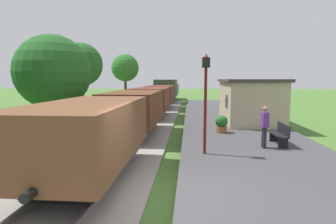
{
  "coord_description": "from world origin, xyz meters",
  "views": [
    {
      "loc": [
        0.5,
        -6.31,
        3.04
      ],
      "look_at": [
        -0.68,
        8.67,
        1.2
      ],
      "focal_mm": 28.82,
      "sensor_mm": 36.0,
      "label": 1
    }
  ],
  "objects_px": {
    "bench_near_hut": "(280,134)",
    "potted_planter": "(221,124)",
    "lamp_post_near": "(206,86)",
    "tree_trackside_far": "(53,72)",
    "freight_train": "(157,97)",
    "tree_field_distant": "(125,68)",
    "station_hut": "(249,101)",
    "person_waiting": "(265,125)",
    "tree_field_left": "(81,65)"
  },
  "relations": [
    {
      "from": "potted_planter",
      "to": "tree_field_left",
      "type": "distance_m",
      "value": 13.24
    },
    {
      "from": "tree_field_left",
      "to": "station_hut",
      "type": "bearing_deg",
      "value": -15.82
    },
    {
      "from": "freight_train",
      "to": "tree_field_distant",
      "type": "distance_m",
      "value": 6.69
    },
    {
      "from": "tree_trackside_far",
      "to": "bench_near_hut",
      "type": "bearing_deg",
      "value": -9.23
    },
    {
      "from": "bench_near_hut",
      "to": "tree_trackside_far",
      "type": "bearing_deg",
      "value": 170.77
    },
    {
      "from": "bench_near_hut",
      "to": "potted_planter",
      "type": "bearing_deg",
      "value": 131.38
    },
    {
      "from": "person_waiting",
      "to": "tree_field_left",
      "type": "xyz_separation_m",
      "value": [
        -11.81,
        10.41,
        3.01
      ]
    },
    {
      "from": "bench_near_hut",
      "to": "person_waiting",
      "type": "relative_size",
      "value": 0.88
    },
    {
      "from": "tree_field_left",
      "to": "bench_near_hut",
      "type": "bearing_deg",
      "value": -37.89
    },
    {
      "from": "potted_planter",
      "to": "tree_field_distant",
      "type": "xyz_separation_m",
      "value": [
        -8.61,
        14.85,
        3.51
      ]
    },
    {
      "from": "station_hut",
      "to": "tree_trackside_far",
      "type": "distance_m",
      "value": 11.85
    },
    {
      "from": "potted_planter",
      "to": "tree_trackside_far",
      "type": "relative_size",
      "value": 0.17
    },
    {
      "from": "bench_near_hut",
      "to": "potted_planter",
      "type": "xyz_separation_m",
      "value": [
        -2.18,
        2.48,
        0.0
      ]
    },
    {
      "from": "lamp_post_near",
      "to": "potted_planter",
      "type": "bearing_deg",
      "value": 75.05
    },
    {
      "from": "tree_field_distant",
      "to": "tree_field_left",
      "type": "bearing_deg",
      "value": -103.78
    },
    {
      "from": "freight_train",
      "to": "tree_field_distant",
      "type": "bearing_deg",
      "value": 131.3
    },
    {
      "from": "lamp_post_near",
      "to": "tree_trackside_far",
      "type": "xyz_separation_m",
      "value": [
        -7.52,
        3.41,
        0.57
      ]
    },
    {
      "from": "bench_near_hut",
      "to": "potted_planter",
      "type": "distance_m",
      "value": 3.3
    },
    {
      "from": "station_hut",
      "to": "person_waiting",
      "type": "relative_size",
      "value": 3.39
    },
    {
      "from": "freight_train",
      "to": "tree_field_left",
      "type": "bearing_deg",
      "value": -153.44
    },
    {
      "from": "station_hut",
      "to": "person_waiting",
      "type": "xyz_separation_m",
      "value": [
        -0.85,
        -6.82,
        -0.47
      ]
    },
    {
      "from": "freight_train",
      "to": "tree_trackside_far",
      "type": "bearing_deg",
      "value": -110.1
    },
    {
      "from": "tree_field_left",
      "to": "freight_train",
      "type": "bearing_deg",
      "value": 26.56
    },
    {
      "from": "potted_planter",
      "to": "freight_train",
      "type": "bearing_deg",
      "value": 114.09
    },
    {
      "from": "station_hut",
      "to": "freight_train",
      "type": "bearing_deg",
      "value": 136.24
    },
    {
      "from": "potted_planter",
      "to": "tree_field_left",
      "type": "xyz_separation_m",
      "value": [
        -10.45,
        7.35,
        3.47
      ]
    },
    {
      "from": "bench_near_hut",
      "to": "person_waiting",
      "type": "height_order",
      "value": "person_waiting"
    },
    {
      "from": "person_waiting",
      "to": "tree_field_distant",
      "type": "height_order",
      "value": "tree_field_distant"
    },
    {
      "from": "lamp_post_near",
      "to": "tree_trackside_far",
      "type": "height_order",
      "value": "tree_trackside_far"
    },
    {
      "from": "tree_field_left",
      "to": "tree_trackside_far",
      "type": "bearing_deg",
      "value": -77.25
    },
    {
      "from": "freight_train",
      "to": "potted_planter",
      "type": "relative_size",
      "value": 42.79
    },
    {
      "from": "station_hut",
      "to": "tree_field_distant",
      "type": "bearing_deg",
      "value": 134.3
    },
    {
      "from": "lamp_post_near",
      "to": "tree_field_left",
      "type": "height_order",
      "value": "tree_field_left"
    },
    {
      "from": "person_waiting",
      "to": "lamp_post_near",
      "type": "xyz_separation_m",
      "value": [
        -2.46,
        -1.07,
        1.62
      ]
    },
    {
      "from": "freight_train",
      "to": "tree_trackside_far",
      "type": "height_order",
      "value": "tree_trackside_far"
    },
    {
      "from": "person_waiting",
      "to": "tree_trackside_far",
      "type": "relative_size",
      "value": 0.32
    },
    {
      "from": "person_waiting",
      "to": "lamp_post_near",
      "type": "height_order",
      "value": "lamp_post_near"
    },
    {
      "from": "freight_train",
      "to": "station_hut",
      "type": "relative_size",
      "value": 6.76
    },
    {
      "from": "freight_train",
      "to": "lamp_post_near",
      "type": "height_order",
      "value": "lamp_post_near"
    },
    {
      "from": "bench_near_hut",
      "to": "lamp_post_near",
      "type": "relative_size",
      "value": 0.41
    },
    {
      "from": "freight_train",
      "to": "station_hut",
      "type": "bearing_deg",
      "value": -43.76
    },
    {
      "from": "bench_near_hut",
      "to": "lamp_post_near",
      "type": "xyz_separation_m",
      "value": [
        -3.29,
        -1.65,
        2.08
      ]
    },
    {
      "from": "lamp_post_near",
      "to": "bench_near_hut",
      "type": "bearing_deg",
      "value": 26.65
    },
    {
      "from": "lamp_post_near",
      "to": "tree_trackside_far",
      "type": "bearing_deg",
      "value": 155.64
    },
    {
      "from": "freight_train",
      "to": "station_hut",
      "type": "height_order",
      "value": "station_hut"
    },
    {
      "from": "tree_field_distant",
      "to": "bench_near_hut",
      "type": "bearing_deg",
      "value": -58.07
    },
    {
      "from": "station_hut",
      "to": "tree_trackside_far",
      "type": "xyz_separation_m",
      "value": [
        -10.83,
        -4.49,
        1.72
      ]
    },
    {
      "from": "freight_train",
      "to": "station_hut",
      "type": "distance_m",
      "value": 9.42
    },
    {
      "from": "lamp_post_near",
      "to": "tree_field_distant",
      "type": "relative_size",
      "value": 0.65
    },
    {
      "from": "bench_near_hut",
      "to": "potted_planter",
      "type": "height_order",
      "value": "potted_planter"
    }
  ]
}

